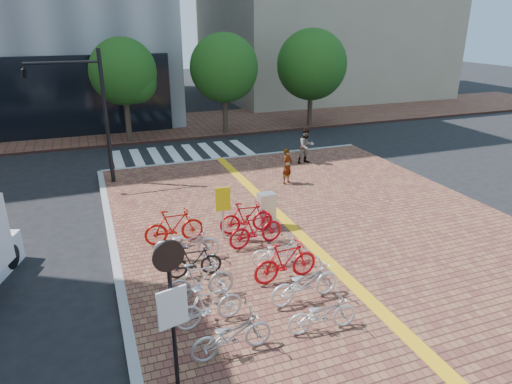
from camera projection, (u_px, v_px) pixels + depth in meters
name	position (u px, v px, depth m)	size (l,w,h in m)	color
ground	(272.00, 285.00, 12.79)	(120.00, 120.00, 0.00)	black
sidewalk	(499.00, 377.00, 9.37)	(14.00, 34.00, 0.15)	brown
kerb_north	(238.00, 158.00, 24.25)	(14.00, 0.25, 0.15)	gray
far_sidewalk	(155.00, 127.00, 31.15)	(70.00, 8.00, 0.15)	brown
crosswalk	(184.00, 154.00, 25.21)	(7.50, 4.00, 0.01)	silver
street_trees	(240.00, 69.00, 28.27)	(16.20, 4.60, 6.35)	#38281E
bike_0	(232.00, 335.00, 9.77)	(0.65, 1.85, 0.97)	#AAA9AE
bike_1	(209.00, 305.00, 10.72)	(0.48, 1.71, 1.03)	silver
bike_2	(200.00, 281.00, 11.68)	(0.51, 1.81, 1.09)	#ADADB2
bike_3	(194.00, 261.00, 12.77)	(0.44, 1.57, 0.94)	black
bike_4	(186.00, 243.00, 13.68)	(0.69, 1.99, 1.05)	silver
bike_5	(174.00, 226.00, 14.68)	(0.55, 1.93, 1.16)	red
bike_6	(322.00, 314.00, 10.53)	(0.60, 1.71, 0.90)	silver
bike_7	(305.00, 283.00, 11.64)	(0.69, 1.99, 1.05)	white
bike_8	(286.00, 262.00, 12.55)	(0.54, 1.91, 1.15)	red
bike_9	(278.00, 251.00, 13.43)	(0.57, 1.64, 0.86)	white
bike_10	(256.00, 229.00, 14.50)	(0.54, 1.90, 1.14)	#AF0C19
bike_11	(246.00, 218.00, 15.39)	(0.52, 1.85, 1.11)	#AF0C14
pedestrian_a	(287.00, 166.00, 19.99)	(0.58, 0.38, 1.58)	gray
pedestrian_b	(306.00, 146.00, 22.83)	(0.86, 0.67, 1.76)	#494C5C
utility_box	(266.00, 210.00, 15.78)	(0.58, 0.42, 1.26)	#BBBBC0
yellow_sign	(223.00, 204.00, 14.67)	(0.50, 0.13, 1.82)	#B7B7BC
notice_sign	(172.00, 299.00, 8.31)	(0.59, 0.21, 3.24)	black
traffic_light_pole	(69.00, 94.00, 18.69)	(3.08, 1.19, 5.74)	black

